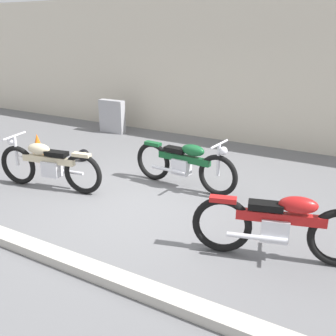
% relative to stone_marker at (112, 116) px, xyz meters
% --- Properties ---
extents(ground_plane, '(40.00, 40.00, 0.00)m').
position_rel_stone_marker_xyz_m(ground_plane, '(3.23, -3.45, -0.44)').
color(ground_plane, slate).
extents(building_wall, '(18.00, 0.30, 3.45)m').
position_rel_stone_marker_xyz_m(building_wall, '(3.23, 0.91, 1.28)').
color(building_wall, beige).
rests_on(building_wall, ground_plane).
extents(curb_strip, '(18.00, 0.24, 0.12)m').
position_rel_stone_marker_xyz_m(curb_strip, '(3.23, -5.36, -0.38)').
color(curb_strip, '#B7B2A8').
rests_on(curb_strip, ground_plane).
extents(stone_marker, '(0.74, 0.22, 0.88)m').
position_rel_stone_marker_xyz_m(stone_marker, '(0.00, 0.00, 0.00)').
color(stone_marker, '#9E9EA3').
rests_on(stone_marker, ground_plane).
extents(helmet, '(0.25, 0.25, 0.25)m').
position_rel_stone_marker_xyz_m(helmet, '(0.97, -2.26, -0.31)').
color(helmet, black).
rests_on(helmet, ground_plane).
extents(traffic_cone, '(0.32, 0.32, 0.55)m').
position_rel_stone_marker_xyz_m(traffic_cone, '(0.01, -2.62, -0.16)').
color(traffic_cone, orange).
rests_on(traffic_cone, ground_plane).
extents(motorcycle_green, '(2.06, 0.58, 0.92)m').
position_rel_stone_marker_xyz_m(motorcycle_green, '(3.53, -2.50, 0.01)').
color(motorcycle_green, black).
rests_on(motorcycle_green, ground_plane).
extents(motorcycle_cream, '(2.03, 0.66, 0.92)m').
position_rel_stone_marker_xyz_m(motorcycle_cream, '(1.50, -3.73, 0.00)').
color(motorcycle_cream, black).
rests_on(motorcycle_cream, ground_plane).
extents(motorcycle_red, '(2.07, 0.83, 0.95)m').
position_rel_stone_marker_xyz_m(motorcycle_red, '(5.60, -3.95, 0.02)').
color(motorcycle_red, black).
rests_on(motorcycle_red, ground_plane).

